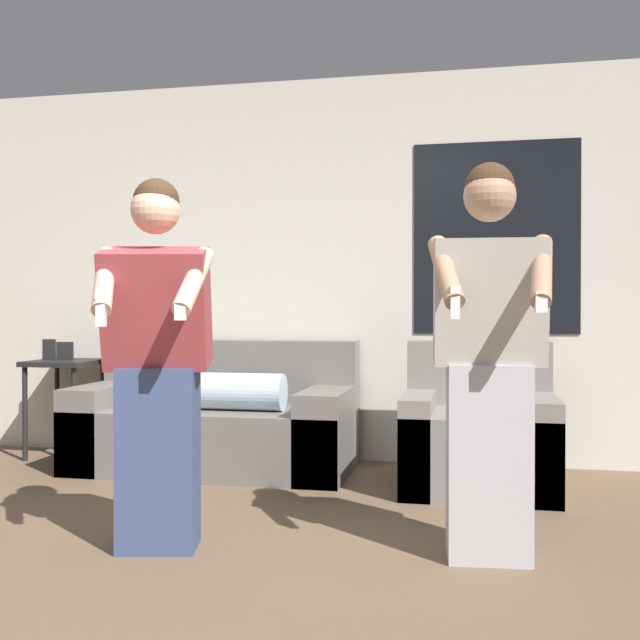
% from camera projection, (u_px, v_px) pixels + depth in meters
% --- Properties ---
extents(ground_plane, '(14.00, 14.00, 0.00)m').
position_uv_depth(ground_plane, '(134.00, 609.00, 2.64)').
color(ground_plane, brown).
extents(wall_back, '(6.87, 0.07, 2.70)m').
position_uv_depth(wall_back, '(309.00, 269.00, 5.35)').
color(wall_back, beige).
rests_on(wall_back, ground_plane).
extents(couch, '(1.82, 0.88, 0.85)m').
position_uv_depth(couch, '(217.00, 423.00, 5.01)').
color(couch, slate).
rests_on(couch, ground_plane).
extents(armchair, '(0.88, 0.82, 0.86)m').
position_uv_depth(armchair, '(479.00, 438.00, 4.44)').
color(armchair, slate).
rests_on(armchair, ground_plane).
extents(side_table, '(0.46, 0.50, 0.85)m').
position_uv_depth(side_table, '(65.00, 376.00, 5.41)').
color(side_table, black).
rests_on(side_table, ground_plane).
extents(person_left, '(0.51, 0.57, 1.63)m').
position_uv_depth(person_left, '(157.00, 365.00, 3.28)').
color(person_left, '#384770').
rests_on(person_left, ground_plane).
extents(person_right, '(0.52, 0.50, 1.68)m').
position_uv_depth(person_right, '(489.00, 361.00, 3.15)').
color(person_right, '#B2B2B7').
rests_on(person_right, ground_plane).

